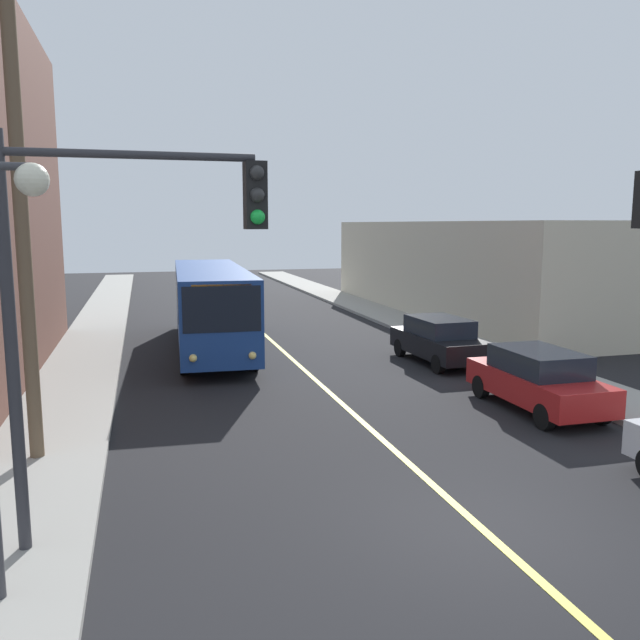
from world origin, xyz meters
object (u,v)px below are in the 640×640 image
Objects in this scene: parked_car_red at (538,379)px; parked_car_black at (439,339)px; fire_hydrant at (559,368)px; city_bus at (211,303)px; utility_pole_near at (18,166)px; traffic_signal_left_corner at (122,264)px.

parked_car_red is 0.99× the size of parked_car_black.
parked_car_black is 4.57m from fire_hydrant.
utility_pole_near reaches higher than city_bus.
traffic_signal_left_corner is at bearing -64.35° from utility_pole_near.
parked_car_red is at bearing -136.56° from fire_hydrant.
traffic_signal_left_corner is (1.95, -4.06, -1.69)m from utility_pole_near.
city_bus is 13.01m from fire_hydrant.
parked_car_red is 2.84m from fire_hydrant.
parked_car_black is at bearing 89.27° from parked_car_red.
city_bus reaches higher than parked_car_red.
parked_car_black is 14.87m from utility_pole_near.
parked_car_black is 5.32× the size of fire_hydrant.
city_bus is at bearing 124.51° from parked_car_red.
fire_hydrant is (14.21, 2.57, -5.41)m from utility_pole_near.
parked_car_red is at bearing -90.73° from parked_car_black.
utility_pole_near is 4.81m from traffic_signal_left_corner.
fire_hydrant is (9.47, -8.84, -1.23)m from city_bus.
city_bus is 8.91m from parked_car_black.
traffic_signal_left_corner is at bearing -155.30° from parked_car_red.
utility_pole_near is at bearing -112.58° from city_bus.
fire_hydrant is (1.98, -4.12, -0.26)m from parked_car_black.
city_bus is at bearing 147.77° from parked_car_black.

